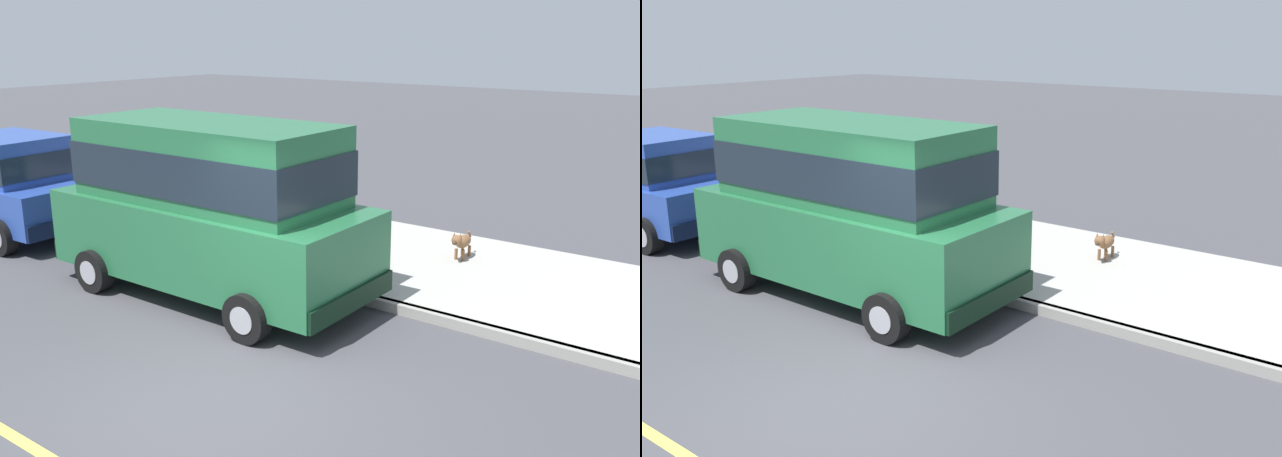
% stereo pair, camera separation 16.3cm
% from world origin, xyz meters
% --- Properties ---
extents(ground_plane, '(80.00, 80.00, 0.00)m').
position_xyz_m(ground_plane, '(0.00, 0.00, 0.00)').
color(ground_plane, '#424247').
extents(curb, '(0.16, 64.00, 0.14)m').
position_xyz_m(curb, '(3.20, 0.00, 0.07)').
color(curb, gray).
rests_on(curb, ground).
extents(sidewalk, '(3.60, 64.00, 0.14)m').
position_xyz_m(sidewalk, '(5.00, 0.00, 0.07)').
color(sidewalk, '#A8A59E').
rests_on(sidewalk, ground).
extents(car_green_van, '(2.18, 4.92, 2.52)m').
position_xyz_m(car_green_van, '(2.21, 2.19, 1.39)').
color(car_green_van, '#23663D').
rests_on(car_green_van, ground).
extents(car_blue_hatchback, '(2.06, 3.86, 1.88)m').
position_xyz_m(car_blue_hatchback, '(2.20, 7.48, 0.98)').
color(car_blue_hatchback, '#28479E').
rests_on(car_blue_hatchback, ground).
extents(dog_brown, '(0.76, 0.23, 0.49)m').
position_xyz_m(dog_brown, '(5.45, -0.20, 0.43)').
color(dog_brown, brown).
rests_on(dog_brown, sidewalk).
extents(fire_hydrant, '(0.34, 0.24, 0.72)m').
position_xyz_m(fire_hydrant, '(3.65, 3.66, 0.48)').
color(fire_hydrant, red).
rests_on(fire_hydrant, sidewalk).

